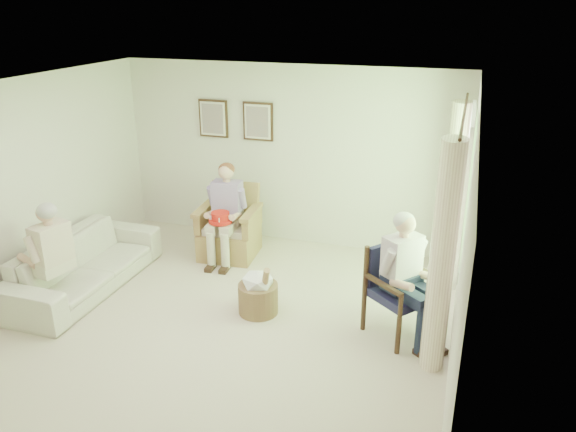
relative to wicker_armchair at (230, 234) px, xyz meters
The scene contains 18 objects.
floor 2.09m from the wicker_armchair, 72.66° to the right, with size 5.50×5.50×0.00m, color beige.
back_wall 1.40m from the wicker_armchair, 51.51° to the left, with size 5.00×0.04×2.60m, color silver.
left_wall 2.90m from the wicker_armchair, 133.65° to the right, with size 0.04×5.50×2.60m, color silver.
right_wall 3.82m from the wicker_armchair, 32.36° to the right, with size 0.04×5.50×2.60m, color silver.
ceiling 3.08m from the wicker_armchair, 72.66° to the right, with size 5.00×5.50×0.02m, color white.
window 3.42m from the wicker_armchair, 14.11° to the right, with size 0.13×2.50×1.63m.
curtain_left 3.53m from the wicker_armchair, 30.77° to the right, with size 0.34×0.34×2.30m, color #FEF1C7.
curtain_right 3.07m from the wicker_armchair, ahead, with size 0.34×0.34×2.30m, color #FEF1C7.
framed_print_left 1.72m from the wicker_armchair, 125.89° to the left, with size 0.45×0.05×0.55m.
framed_print_right 1.65m from the wicker_armchair, 77.27° to the left, with size 0.45×0.05×0.55m.
wicker_armchair is the anchor object (origin of this frame).
wood_armchair 2.85m from the wicker_armchair, 25.25° to the right, with size 0.63×0.59×0.98m.
sofa 1.99m from the wicker_armchair, 131.97° to the right, with size 0.87×2.23×0.65m, color silver.
person_wicker 0.48m from the wicker_armchair, 90.00° to the right, with size 0.40×0.63×1.33m.
person_dark 2.95m from the wicker_armchair, 28.13° to the right, with size 0.40×0.62×1.37m.
person_sofa 2.49m from the wicker_armchair, 122.95° to the right, with size 0.42×0.62×1.30m.
red_hat 0.50m from the wicker_armchair, 86.60° to the right, with size 0.32×0.32×0.14m.
hatbox 1.67m from the wicker_armchair, 55.41° to the right, with size 0.54×0.54×0.68m.
Camera 1 is at (2.43, -4.72, 3.42)m, focal length 35.00 mm.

